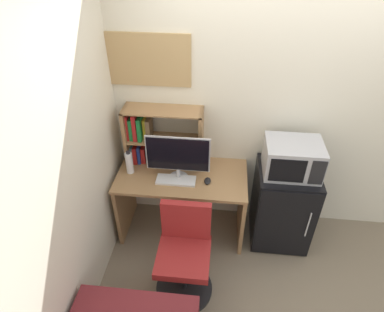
# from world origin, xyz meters

# --- Properties ---
(wall_back) EXTENTS (6.40, 0.04, 2.60)m
(wall_back) POSITION_xyz_m (0.40, 0.02, 1.30)
(wall_back) COLOR silver
(wall_back) RESTS_ON ground_plane
(wall_left) EXTENTS (0.04, 4.40, 2.60)m
(wall_left) POSITION_xyz_m (-1.62, -1.60, 1.30)
(wall_left) COLOR silver
(wall_left) RESTS_ON ground_plane
(desk) EXTENTS (1.23, 0.63, 0.74)m
(desk) POSITION_xyz_m (-0.93, -0.31, 0.51)
(desk) COLOR #997047
(desk) RESTS_ON ground_plane
(hutch_bookshelf) EXTENTS (0.74, 0.25, 0.58)m
(hutch_bookshelf) POSITION_xyz_m (-1.24, -0.12, 1.03)
(hutch_bookshelf) COLOR #997047
(hutch_bookshelf) RESTS_ON desk
(monitor) EXTENTS (0.58, 0.18, 0.45)m
(monitor) POSITION_xyz_m (-0.96, -0.36, 0.99)
(monitor) COLOR #B7B7BC
(monitor) RESTS_ON desk
(keyboard) EXTENTS (0.36, 0.15, 0.02)m
(keyboard) POSITION_xyz_m (-0.98, -0.41, 0.75)
(keyboard) COLOR silver
(keyboard) RESTS_ON desk
(computer_mouse) EXTENTS (0.06, 0.10, 0.03)m
(computer_mouse) POSITION_xyz_m (-0.69, -0.40, 0.75)
(computer_mouse) COLOR black
(computer_mouse) RESTS_ON desk
(water_bottle) EXTENTS (0.07, 0.07, 0.24)m
(water_bottle) POSITION_xyz_m (-1.43, -0.33, 0.85)
(water_bottle) COLOR silver
(water_bottle) RESTS_ON desk
(mini_fridge) EXTENTS (0.55, 0.56, 0.84)m
(mini_fridge) POSITION_xyz_m (0.05, -0.29, 0.42)
(mini_fridge) COLOR black
(mini_fridge) RESTS_ON ground_plane
(microwave) EXTENTS (0.49, 0.39, 0.30)m
(microwave) POSITION_xyz_m (0.05, -0.29, 0.99)
(microwave) COLOR #ADADB2
(microwave) RESTS_ON mini_fridge
(desk_chair) EXTENTS (0.50, 0.50, 0.87)m
(desk_chair) POSITION_xyz_m (-0.83, -0.97, 0.39)
(desk_chair) COLOR black
(desk_chair) RESTS_ON ground_plane
(wall_corkboard) EXTENTS (0.73, 0.02, 0.46)m
(wall_corkboard) POSITION_xyz_m (-1.24, -0.01, 1.73)
(wall_corkboard) COLOR tan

